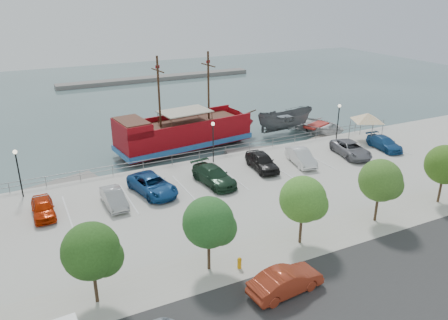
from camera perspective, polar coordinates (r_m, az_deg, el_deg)
name	(u,v)px	position (r m, az deg, el deg)	size (l,w,h in m)	color
ground	(244,196)	(39.96, 2.57, -4.72)	(160.00, 160.00, 0.00)	#415B5C
street	(372,287)	(28.58, 18.80, -15.46)	(100.00, 8.00, 0.04)	#2D2D2D
sidewalk	(311,239)	(32.19, 11.31, -10.08)	(100.00, 4.00, 0.05)	#B0A999
seawall_railing	(208,153)	(45.76, -2.10, 0.88)	(50.00, 0.06, 1.00)	slate
far_shore	(158,78)	(92.19, -8.66, 10.52)	(40.00, 3.00, 0.80)	slate
pirate_ship	(194,132)	(51.53, -3.94, 3.72)	(18.51, 7.09, 11.54)	maroon
patrol_boat	(285,122)	(57.21, 7.94, 4.91)	(2.89, 7.68, 2.97)	#525356
speedboat	(317,127)	(58.19, 12.03, 4.24)	(5.64, 7.90, 1.64)	silver
dock_west	(56,187)	(44.16, -21.04, -3.26)	(7.69, 2.20, 0.44)	gray
dock_mid	(256,151)	(50.30, 4.25, 1.17)	(7.05, 2.01, 0.40)	slate
dock_east	(320,140)	(55.24, 12.41, 2.58)	(6.27, 1.79, 0.36)	slate
canopy_tent	(368,113)	(53.30, 18.31, 5.84)	(5.69, 5.69, 3.70)	slate
street_sedan	(286,281)	(26.61, 8.06, -15.40)	(1.62, 4.66, 1.53)	#9F321B
fire_hydrant	(239,263)	(28.45, 2.02, -13.24)	(0.28, 0.28, 0.82)	orange
lamp_post_left	(17,165)	(40.21, -25.38, -0.59)	(0.36, 0.36, 4.28)	black
lamp_post_mid	(213,135)	(43.84, -1.44, 3.29)	(0.36, 0.36, 4.28)	black
lamp_post_right	(339,116)	(52.32, 14.73, 5.62)	(0.36, 0.36, 4.28)	black
tree_b	(94,252)	(25.22, -16.61, -11.50)	(3.30, 3.20, 5.00)	#473321
tree_c	(211,224)	(26.86, -1.70, -8.32)	(3.30, 3.20, 5.00)	#473321
tree_d	(305,201)	(30.09, 10.55, -5.24)	(3.30, 3.20, 5.00)	#473321
tree_e	(382,182)	(34.45, 19.98, -2.67)	(3.30, 3.20, 5.00)	#473321
tree_f	(447,166)	(39.58, 27.11, -0.67)	(3.30, 3.20, 5.00)	#473321
parked_car_a	(43,208)	(37.03, -22.57, -5.79)	(1.65, 4.10, 1.40)	#B92603
parked_car_b	(114,198)	(36.89, -14.18, -4.83)	(1.46, 4.19, 1.38)	#A5A5A5
parked_car_c	(152,185)	(38.36, -9.33, -3.23)	(2.59, 5.61, 1.56)	navy
parked_car_d	(214,176)	(39.65, -1.34, -2.06)	(2.21, 5.44, 1.58)	#193522
parked_car_e	(262,161)	(42.96, 4.99, -0.17)	(1.97, 4.89, 1.67)	black
parked_car_f	(301,157)	(44.77, 10.02, 0.40)	(1.63, 4.67, 1.54)	silver
parked_car_g	(351,149)	(48.21, 16.23, 1.39)	(2.51, 5.43, 1.51)	slate
parked_car_h	(384,143)	(51.44, 20.22, 2.08)	(1.92, 4.73, 1.37)	navy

